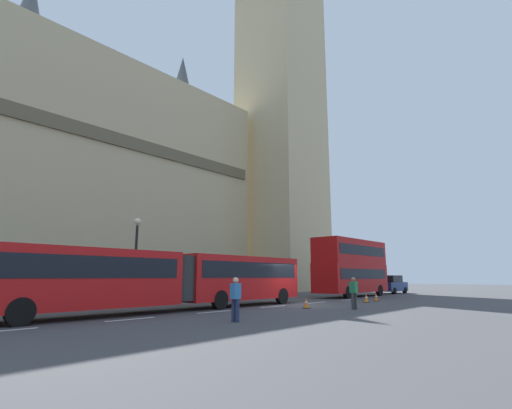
% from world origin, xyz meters
% --- Properties ---
extents(ground_plane, '(160.00, 160.00, 0.00)m').
position_xyz_m(ground_plane, '(0.00, 0.00, 0.00)').
color(ground_plane, '#424244').
extents(lane_centre_marking, '(25.20, 0.16, 0.01)m').
position_xyz_m(lane_centre_marking, '(-4.47, 0.00, 0.01)').
color(lane_centre_marking, silver).
rests_on(lane_centre_marking, ground_plane).
extents(articulated_bus, '(18.30, 2.54, 2.90)m').
position_xyz_m(articulated_bus, '(-7.78, 1.99, 1.75)').
color(articulated_bus, red).
rests_on(articulated_bus, ground_plane).
extents(double_decker_bus, '(9.24, 2.54, 4.90)m').
position_xyz_m(double_decker_bus, '(11.30, 2.00, 2.71)').
color(double_decker_bus, '#B20F0F').
rests_on(double_decker_bus, ground_plane).
extents(sedan_lead, '(4.40, 1.86, 1.85)m').
position_xyz_m(sedan_lead, '(20.03, 2.12, 0.91)').
color(sedan_lead, navy).
rests_on(sedan_lead, ground_plane).
extents(traffic_cone_west, '(0.36, 0.36, 0.58)m').
position_xyz_m(traffic_cone_west, '(-1.94, -2.17, 0.28)').
color(traffic_cone_west, black).
rests_on(traffic_cone_west, ground_plane).
extents(traffic_cone_middle, '(0.36, 0.36, 0.58)m').
position_xyz_m(traffic_cone_middle, '(4.94, -2.37, 0.28)').
color(traffic_cone_middle, black).
rests_on(traffic_cone_middle, ground_plane).
extents(traffic_cone_east, '(0.36, 0.36, 0.58)m').
position_xyz_m(traffic_cone_east, '(6.69, -2.28, 0.28)').
color(traffic_cone_east, black).
rests_on(traffic_cone_east, ground_plane).
extents(street_lamp, '(0.44, 0.44, 5.27)m').
position_xyz_m(street_lamp, '(-7.34, 6.50, 3.06)').
color(street_lamp, black).
rests_on(street_lamp, ground_plane).
extents(pedestrian_near_cones, '(0.42, 0.36, 1.69)m').
position_xyz_m(pedestrian_near_cones, '(-9.18, -3.82, 0.91)').
color(pedestrian_near_cones, '#262D4C').
rests_on(pedestrian_near_cones, ground_plane).
extents(pedestrian_by_kerb, '(0.35, 0.45, 1.69)m').
position_xyz_m(pedestrian_by_kerb, '(-0.93, -4.54, 0.91)').
color(pedestrian_by_kerb, '#333333').
rests_on(pedestrian_by_kerb, ground_plane).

